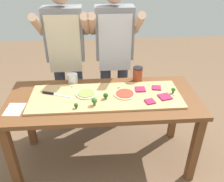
{
  "coord_description": "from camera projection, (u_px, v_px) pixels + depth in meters",
  "views": [
    {
      "loc": [
        -0.05,
        -1.8,
        1.92
      ],
      "look_at": [
        0.08,
        -0.05,
        0.87
      ],
      "focal_mm": 37.69,
      "sensor_mm": 36.0,
      "label": 1
    }
  ],
  "objects": [
    {
      "name": "cook_right",
      "position": [
        114.0,
        49.0,
        2.57
      ],
      "size": [
        0.54,
        0.39,
        1.67
      ],
      "color": "#333847",
      "rests_on": "ground"
    },
    {
      "name": "broccoli_floret_front_right",
      "position": [
        106.0,
        96.0,
        2.06
      ],
      "size": [
        0.04,
        0.04,
        0.06
      ],
      "color": "#2C5915",
      "rests_on": "cutting_board"
    },
    {
      "name": "broccoli_floret_back_right",
      "position": [
        76.0,
        106.0,
        1.94
      ],
      "size": [
        0.03,
        0.03,
        0.04
      ],
      "color": "#2C5915",
      "rests_on": "cutting_board"
    },
    {
      "name": "chefs_knife",
      "position": [
        53.0,
        94.0,
        2.14
      ],
      "size": [
        0.29,
        0.12,
        0.02
      ],
      "color": "#B7BABF",
      "rests_on": "cutting_board"
    },
    {
      "name": "prep_table",
      "position": [
        103.0,
        107.0,
        2.19
      ],
      "size": [
        1.74,
        0.73,
        0.78
      ],
      "color": "brown",
      "rests_on": "ground"
    },
    {
      "name": "cook_left",
      "position": [
        66.0,
        50.0,
        2.53
      ],
      "size": [
        0.54,
        0.39,
        1.67
      ],
      "color": "#333847",
      "rests_on": "ground"
    },
    {
      "name": "pizza_whole_pesto_green",
      "position": [
        86.0,
        94.0,
        2.14
      ],
      "size": [
        0.19,
        0.19,
        0.02
      ],
      "color": "beige",
      "rests_on": "cutting_board"
    },
    {
      "name": "recipe_note",
      "position": [
        15.0,
        109.0,
        1.97
      ],
      "size": [
        0.16,
        0.2,
        0.0
      ],
      "primitive_type": "cube",
      "rotation": [
        0.0,
        0.0,
        -0.07
      ],
      "color": "white",
      "rests_on": "prep_table"
    },
    {
      "name": "pizza_slice_near_left",
      "position": [
        140.0,
        89.0,
        2.21
      ],
      "size": [
        0.09,
        0.09,
        0.01
      ],
      "primitive_type": "cube",
      "rotation": [
        0.0,
        0.0,
        -0.01
      ],
      "color": "#9E234C",
      "rests_on": "cutting_board"
    },
    {
      "name": "pizza_slice_far_left",
      "position": [
        156.0,
        88.0,
        2.23
      ],
      "size": [
        0.1,
        0.1,
        0.01
      ],
      "primitive_type": "cube",
      "rotation": [
        0.0,
        0.0,
        -0.18
      ],
      "color": "#9E234C",
      "rests_on": "cutting_board"
    },
    {
      "name": "sauce_jar",
      "position": [
        138.0,
        74.0,
        2.36
      ],
      "size": [
        0.1,
        0.1,
        0.15
      ],
      "color": "#99381E",
      "rests_on": "prep_table"
    },
    {
      "name": "cheese_crumble_d",
      "position": [
        76.0,
        103.0,
        2.01
      ],
      "size": [
        0.03,
        0.03,
        0.02
      ],
      "primitive_type": "cube",
      "rotation": [
        0.0,
        0.0,
        0.38
      ],
      "color": "white",
      "rests_on": "cutting_board"
    },
    {
      "name": "cheese_crumble_b",
      "position": [
        119.0,
        87.0,
        2.24
      ],
      "size": [
        0.02,
        0.02,
        0.02
      ],
      "primitive_type": "cube",
      "rotation": [
        0.0,
        0.0,
        0.01
      ],
      "color": "silver",
      "rests_on": "cutting_board"
    },
    {
      "name": "pizza_slice_near_right",
      "position": [
        165.0,
        97.0,
        2.1
      ],
      "size": [
        0.13,
        0.13,
        0.01
      ],
      "primitive_type": "cube",
      "rotation": [
        0.0,
        0.0,
        0.26
      ],
      "color": "#9E234C",
      "rests_on": "cutting_board"
    },
    {
      "name": "cheese_crumble_a",
      "position": [
        174.0,
        95.0,
        2.12
      ],
      "size": [
        0.02,
        0.02,
        0.01
      ],
      "primitive_type": "cube",
      "rotation": [
        0.0,
        0.0,
        0.92
      ],
      "color": "white",
      "rests_on": "cutting_board"
    },
    {
      "name": "pizza_whole_tomato_red",
      "position": [
        125.0,
        94.0,
        2.14
      ],
      "size": [
        0.2,
        0.2,
        0.02
      ],
      "color": "beige",
      "rests_on": "cutting_board"
    },
    {
      "name": "ground_plane",
      "position": [
        105.0,
        158.0,
        2.53
      ],
      "size": [
        8.0,
        8.0,
        0.0
      ],
      "primitive_type": "plane",
      "color": "brown"
    },
    {
      "name": "flour_cup",
      "position": [
        73.0,
        79.0,
        2.34
      ],
      "size": [
        0.1,
        0.1,
        0.1
      ],
      "color": "white",
      "rests_on": "prep_table"
    },
    {
      "name": "cutting_board",
      "position": [
        106.0,
        96.0,
        2.13
      ],
      "size": [
        1.36,
        0.47,
        0.02
      ],
      "primitive_type": "cube",
      "color": "tan",
      "rests_on": "prep_table"
    },
    {
      "name": "cheese_crumble_c",
      "position": [
        72.0,
        86.0,
        2.26
      ],
      "size": [
        0.02,
        0.02,
        0.01
      ],
      "primitive_type": "cube",
      "rotation": [
        0.0,
        0.0,
        0.49
      ],
      "color": "white",
      "rests_on": "cutting_board"
    },
    {
      "name": "pizza_slice_center",
      "position": [
        150.0,
        101.0,
        2.03
      ],
      "size": [
        0.1,
        0.1,
        0.01
      ],
      "primitive_type": "cube",
      "rotation": [
        0.0,
        0.0,
        0.26
      ],
      "color": "#9E234C",
      "rests_on": "cutting_board"
    },
    {
      "name": "broccoli_floret_back_mid",
      "position": [
        173.0,
        90.0,
        2.15
      ],
      "size": [
        0.04,
        0.04,
        0.06
      ],
      "color": "#3F7220",
      "rests_on": "cutting_board"
    },
    {
      "name": "broccoli_floret_center_right",
      "position": [
        94.0,
        101.0,
        1.97
      ],
      "size": [
        0.05,
        0.05,
        0.07
      ],
      "color": "#487A23",
      "rests_on": "cutting_board"
    }
  ]
}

